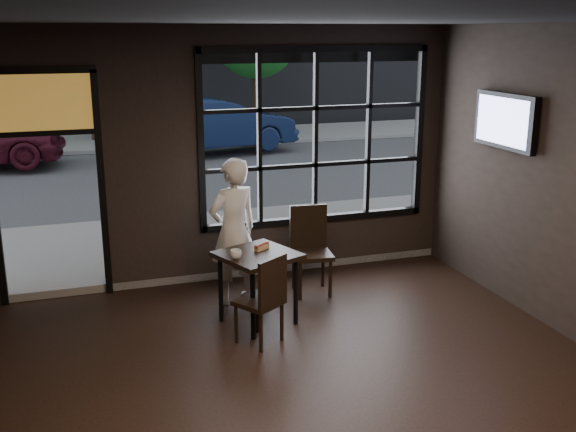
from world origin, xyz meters
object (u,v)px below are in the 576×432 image
object	(u,v)px
chair_near	(259,299)
man	(233,231)
cafe_table	(258,288)
navy_car	(216,125)

from	to	relation	value
chair_near	man	distance (m)	1.21
cafe_table	man	distance (m)	0.83
cafe_table	man	size ratio (longest dim) A/B	0.47
cafe_table	chair_near	distance (m)	0.48
chair_near	navy_car	distance (m)	11.02
man	chair_near	bearing A→B (deg)	70.38
cafe_table	chair_near	size ratio (longest dim) A/B	0.85
chair_near	man	xyz separation A→B (m)	(0.02, 1.15, 0.39)
man	navy_car	xyz separation A→B (m)	(1.91, 9.69, -0.09)
cafe_table	chair_near	bearing A→B (deg)	-126.55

